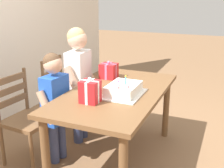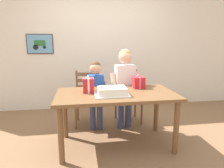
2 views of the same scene
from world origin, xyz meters
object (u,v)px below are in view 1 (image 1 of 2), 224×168
(dining_table, at_px, (116,100))
(child_older, at_px, (79,74))
(chair_left, at_px, (25,118))
(chair_right, at_px, (64,95))
(gift_box_beside_cake, at_px, (90,92))
(child_younger, at_px, (55,98))
(birthday_cake, at_px, (123,90))
(gift_box_red_large, at_px, (109,71))

(dining_table, xyz_separation_m, child_older, (0.24, 0.55, 0.14))
(chair_left, bearing_deg, chair_right, 0.01)
(gift_box_beside_cake, height_order, child_older, child_older)
(chair_left, distance_m, child_younger, 0.38)
(birthday_cake, relative_size, chair_left, 0.48)
(child_older, bearing_deg, chair_right, 67.25)
(child_younger, bearing_deg, child_older, -0.05)
(gift_box_beside_cake, bearing_deg, child_older, 36.86)
(chair_left, bearing_deg, dining_table, -66.79)
(birthday_cake, bearing_deg, gift_box_red_large, 37.44)
(gift_box_red_large, height_order, chair_right, gift_box_red_large)
(gift_box_red_large, relative_size, child_older, 0.15)
(dining_table, xyz_separation_m, chair_right, (0.36, 0.83, -0.19))
(dining_table, bearing_deg, chair_left, 113.21)
(gift_box_beside_cake, xyz_separation_m, chair_right, (0.72, 0.74, -0.38))
(gift_box_red_large, height_order, child_older, child_older)
(gift_box_beside_cake, relative_size, chair_left, 0.25)
(gift_box_red_large, height_order, gift_box_beside_cake, gift_box_beside_cake)
(gift_box_beside_cake, distance_m, chair_left, 0.83)
(child_younger, bearing_deg, gift_box_red_large, -26.55)
(gift_box_red_large, bearing_deg, child_older, 114.09)
(dining_table, bearing_deg, chair_right, 66.65)
(chair_left, xyz_separation_m, child_younger, (0.13, -0.28, 0.21))
(child_older, bearing_deg, child_younger, 179.95)
(birthday_cake, height_order, child_older, child_older)
(gift_box_red_large, bearing_deg, chair_left, 141.29)
(birthday_cake, distance_m, gift_box_red_large, 0.57)
(child_older, bearing_deg, gift_box_beside_cake, -143.14)
(gift_box_red_large, bearing_deg, chair_right, 91.59)
(dining_table, xyz_separation_m, chair_left, (-0.36, 0.83, -0.19))
(dining_table, height_order, birthday_cake, birthday_cake)
(gift_box_beside_cake, relative_size, chair_right, 0.25)
(dining_table, relative_size, gift_box_red_large, 8.00)
(dining_table, distance_m, gift_box_red_large, 0.48)
(gift_box_red_large, xyz_separation_m, gift_box_beside_cake, (-0.74, -0.15, 0.02))
(gift_box_red_large, xyz_separation_m, chair_left, (-0.73, 0.59, -0.37))
(chair_left, distance_m, chair_right, 0.71)
(birthday_cake, bearing_deg, chair_left, 106.91)
(gift_box_red_large, bearing_deg, child_younger, 153.45)
(gift_box_red_large, distance_m, child_younger, 0.69)
(child_younger, bearing_deg, dining_table, -67.11)
(gift_box_beside_cake, height_order, child_younger, child_younger)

